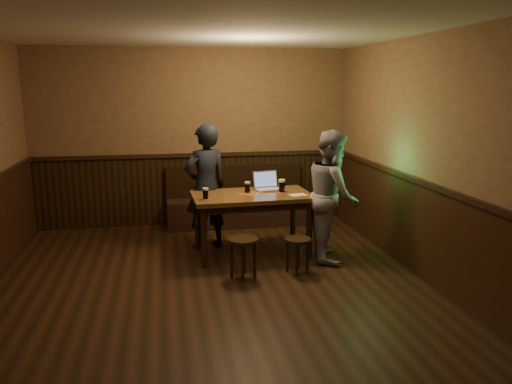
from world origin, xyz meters
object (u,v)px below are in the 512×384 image
object	(u,v)px
pub_table	(252,202)
stool_right	(298,245)
bench	(236,206)
pint_left	(206,194)
pint_right	(282,186)
laptop	(267,185)
stool_left	(243,246)
pint_mid	(247,187)
person_suit	(206,187)
person_grey	(332,195)

from	to	relation	value
pub_table	stool_right	size ratio (longest dim) A/B	3.68
bench	pint_left	distance (m)	1.87
pint_right	laptop	world-z (taller)	laptop
stool_left	pint_right	xyz separation A→B (m)	(0.66, 0.84, 0.53)
pint_left	pint_mid	bearing A→B (deg)	25.70
person_suit	stool_left	bearing A→B (deg)	82.13
pub_table	pint_left	size ratio (longest dim) A/B	10.79
pint_left	bench	bearing A→B (deg)	69.56
stool_right	pint_left	bearing A→B (deg)	151.58
pub_table	person_suit	world-z (taller)	person_suit
bench	stool_left	world-z (taller)	bench
pint_left	pint_right	distance (m)	1.06
pint_left	laptop	xyz separation A→B (m)	(0.88, 0.45, -0.01)
bench	laptop	world-z (taller)	laptop
stool_left	stool_right	size ratio (longest dim) A/B	1.12
stool_right	laptop	xyz separation A→B (m)	(-0.17, 1.01, 0.55)
stool_right	pint_mid	world-z (taller)	pint_mid
stool_left	pint_left	distance (m)	0.88
laptop	person_suit	distance (m)	0.84
pub_table	pint_left	distance (m)	0.68
pint_mid	pint_left	bearing A→B (deg)	-154.30
pint_right	laptop	size ratio (longest dim) A/B	0.46
laptop	bench	bearing A→B (deg)	92.94
pint_right	pint_left	bearing A→B (deg)	-167.39
stool_right	laptop	world-z (taller)	laptop
pint_left	stool_left	bearing A→B (deg)	-58.47
stool_left	person_grey	distance (m)	1.42
person_suit	person_grey	xyz separation A→B (m)	(1.56, -0.73, -0.02)
pint_mid	person_grey	distance (m)	1.12
pint_right	pint_mid	bearing A→B (deg)	174.12
pint_mid	person_suit	distance (m)	0.62
pint_left	person_grey	xyz separation A→B (m)	(1.62, -0.12, -0.06)
stool_left	stool_right	bearing A→B (deg)	3.80
stool_left	pint_right	bearing A→B (deg)	51.89
bench	laptop	size ratio (longest dim) A/B	5.74
pint_left	pint_right	size ratio (longest dim) A/B	0.84
pub_table	stool_right	xyz separation A→B (m)	(0.42, -0.77, -0.37)
pint_right	person_grey	distance (m)	0.69
bench	pub_table	distance (m)	1.52
bench	person_grey	bearing A→B (deg)	-60.74
stool_left	person_grey	bearing A→B (deg)	21.64
person_grey	stool_left	bearing A→B (deg)	122.46
stool_left	laptop	world-z (taller)	laptop
pub_table	person_suit	size ratio (longest dim) A/B	0.92
stool_right	person_suit	size ratio (longest dim) A/B	0.25
pint_mid	pint_right	size ratio (longest dim) A/B	0.88
bench	stool_right	size ratio (longest dim) A/B	5.11
stool_left	pint_left	size ratio (longest dim) A/B	3.29
stool_right	person_grey	bearing A→B (deg)	38.02
person_grey	pub_table	bearing A→B (deg)	83.15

